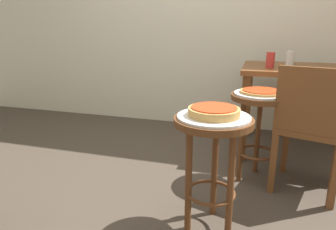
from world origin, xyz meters
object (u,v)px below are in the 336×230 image
object	(u,v)px
serving_plate_middle	(214,117)
wooden_chair	(310,126)
stool_middle	(212,147)
stool_leftside	(260,117)
dining_table	(308,80)
cup_far_edge	(290,58)
cup_near_edge	(270,60)
pizza_leftside	(262,91)
pizza_middle	(214,111)
serving_plate_leftside	(261,94)

from	to	relation	value
serving_plate_middle	wooden_chair	world-z (taller)	wooden_chair
stool_middle	stool_leftside	size ratio (longest dim) A/B	1.00
dining_table	cup_far_edge	distance (m)	0.25
cup_near_edge	pizza_leftside	bearing A→B (deg)	-95.84
wooden_chair	pizza_leftside	bearing A→B (deg)	162.55
pizza_middle	cup_near_edge	distance (m)	1.18
cup_far_edge	cup_near_edge	bearing A→B (deg)	-124.14
serving_plate_middle	pizza_middle	distance (m)	0.03
serving_plate_leftside	stool_middle	bearing A→B (deg)	-109.44
serving_plate_leftside	cup_far_edge	bearing A→B (deg)	73.54
serving_plate_middle	pizza_middle	xyz separation A→B (m)	(-0.00, 0.00, 0.03)
cup_far_edge	wooden_chair	bearing A→B (deg)	-83.72
cup_near_edge	wooden_chair	size ratio (longest dim) A/B	0.15
stool_leftside	dining_table	bearing A→B (deg)	60.34
pizza_leftside	cup_far_edge	bearing A→B (deg)	73.54
stool_leftside	cup_far_edge	world-z (taller)	cup_far_edge
stool_middle	pizza_middle	bearing A→B (deg)	153.43
pizza_leftside	wooden_chair	xyz separation A→B (m)	(0.31, -0.10, -0.19)
stool_leftside	pizza_middle	bearing A→B (deg)	-109.44
stool_middle	wooden_chair	xyz separation A→B (m)	(0.54, 0.55, -0.01)
stool_leftside	pizza_leftside	xyz separation A→B (m)	(0.00, -0.00, 0.18)
pizza_middle	dining_table	bearing A→B (deg)	65.22
serving_plate_middle	cup_far_edge	size ratio (longest dim) A/B	3.07
dining_table	cup_far_edge	size ratio (longest dim) A/B	8.85
stool_middle	pizza_middle	size ratio (longest dim) A/B	2.42
pizza_middle	wooden_chair	distance (m)	0.79
stool_middle	wooden_chair	world-z (taller)	wooden_chair
serving_plate_middle	serving_plate_leftside	bearing A→B (deg)	70.56
serving_plate_leftside	cup_far_edge	size ratio (longest dim) A/B	3.04
stool_middle	dining_table	world-z (taller)	dining_table
pizza_leftside	wooden_chair	distance (m)	0.38
stool_middle	stool_leftside	bearing A→B (deg)	70.56
serving_plate_leftside	pizza_leftside	world-z (taller)	pizza_leftside
cup_near_edge	wooden_chair	bearing A→B (deg)	-66.16
stool_middle	cup_far_edge	distance (m)	1.49
pizza_leftside	cup_far_edge	xyz separation A→B (m)	(0.22, 0.74, 0.16)
cup_far_edge	stool_leftside	bearing A→B (deg)	-106.46
pizza_leftside	dining_table	world-z (taller)	dining_table
pizza_middle	pizza_leftside	distance (m)	0.68
stool_middle	dining_table	bearing A→B (deg)	65.22
stool_middle	cup_near_edge	distance (m)	1.22
dining_table	cup_near_edge	world-z (taller)	cup_near_edge
pizza_leftside	serving_plate_leftside	bearing A→B (deg)	0.00
wooden_chair	stool_middle	bearing A→B (deg)	-134.62
cup_near_edge	wooden_chair	world-z (taller)	cup_near_edge
stool_leftside	cup_near_edge	xyz separation A→B (m)	(0.05, 0.49, 0.34)
pizza_leftside	cup_near_edge	xyz separation A→B (m)	(0.05, 0.49, 0.16)
pizza_leftside	cup_far_edge	world-z (taller)	cup_far_edge
pizza_middle	dining_table	size ratio (longest dim) A/B	0.24
serving_plate_middle	pizza_leftside	bearing A→B (deg)	70.56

